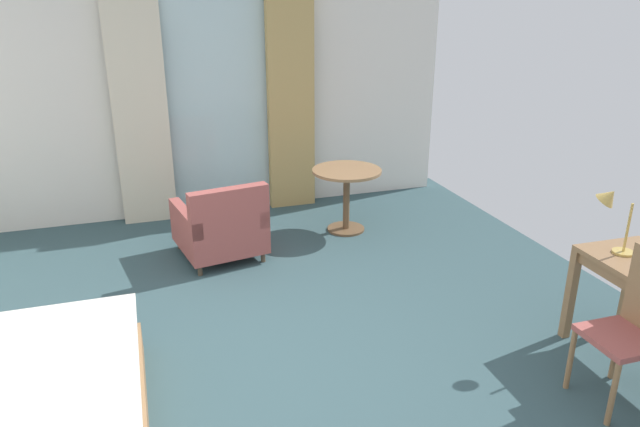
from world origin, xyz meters
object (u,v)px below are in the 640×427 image
(armchair_by_window, at_px, (221,227))
(round_cafe_table, at_px, (347,185))
(desk_lamp, at_px, (612,206))
(desk_chair, at_px, (635,323))

(armchair_by_window, distance_m, round_cafe_table, 1.43)
(armchair_by_window, height_order, round_cafe_table, armchair_by_window)
(desk_lamp, height_order, round_cafe_table, desk_lamp)
(round_cafe_table, bearing_deg, desk_lamp, -70.16)
(desk_chair, height_order, desk_lamp, desk_lamp)
(desk_lamp, bearing_deg, round_cafe_table, 109.84)
(desk_chair, xyz_separation_m, desk_lamp, (0.27, 0.59, 0.52))
(desk_chair, relative_size, desk_lamp, 2.04)
(desk_chair, distance_m, armchair_by_window, 3.58)
(armchair_by_window, bearing_deg, desk_chair, -54.76)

